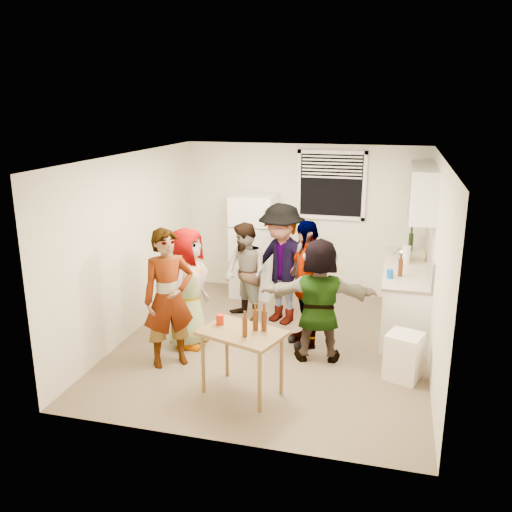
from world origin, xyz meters
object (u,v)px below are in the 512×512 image
(red_cup, at_px, (220,324))
(guest_black, at_px, (305,344))
(guest_stripe, at_px, (172,363))
(guest_back_left, at_px, (246,320))
(kettle, at_px, (404,259))
(wine_bottle, at_px, (410,251))
(guest_grey, at_px, (190,344))
(refrigerator, at_px, (254,245))
(beer_bottle_table, at_px, (245,336))
(blue_cup, at_px, (390,278))
(beer_bottle_counter, at_px, (400,276))
(guest_orange, at_px, (317,358))
(serving_table, at_px, (242,393))
(trash_bin, at_px, (403,358))
(guest_back_right, at_px, (281,321))

(red_cup, xyz_separation_m, guest_black, (0.76, 1.31, -0.75))
(guest_stripe, bearing_deg, guest_back_left, 34.16)
(kettle, height_order, wine_bottle, wine_bottle)
(wine_bottle, bearing_deg, guest_grey, -141.30)
(wine_bottle, height_order, guest_stripe, wine_bottle)
(refrigerator, bearing_deg, beer_bottle_table, -76.94)
(guest_black, bearing_deg, refrigerator, -177.39)
(blue_cup, distance_m, beer_bottle_table, 2.42)
(kettle, distance_m, guest_grey, 3.36)
(red_cup, bearing_deg, refrigerator, 97.64)
(guest_grey, relative_size, guest_black, 0.94)
(beer_bottle_table, bearing_deg, beer_bottle_counter, 52.51)
(guest_grey, bearing_deg, guest_stripe, -178.61)
(refrigerator, height_order, guest_grey, refrigerator)
(guest_orange, bearing_deg, serving_table, 47.98)
(guest_grey, xyz_separation_m, guest_back_left, (0.50, 1.00, 0.00))
(serving_table, relative_size, guest_black, 0.52)
(wine_bottle, distance_m, beer_bottle_counter, 1.37)
(beer_bottle_counter, relative_size, guest_grey, 0.15)
(refrigerator, relative_size, guest_grey, 1.06)
(red_cup, xyz_separation_m, guest_back_left, (-0.24, 1.91, -0.75))
(trash_bin, height_order, guest_stripe, trash_bin)
(guest_back_left, bearing_deg, guest_stripe, -67.85)
(beer_bottle_counter, relative_size, trash_bin, 0.42)
(kettle, height_order, guest_orange, kettle)
(beer_bottle_table, distance_m, guest_orange, 1.53)
(guest_grey, height_order, guest_back_right, guest_back_right)
(serving_table, relative_size, guest_orange, 0.56)
(blue_cup, bearing_deg, guest_stripe, -152.21)
(kettle, bearing_deg, blue_cup, -120.86)
(guest_back_left, distance_m, guest_black, 1.17)
(guest_grey, relative_size, guest_stripe, 0.93)
(guest_stripe, bearing_deg, red_cup, -61.52)
(serving_table, distance_m, guest_black, 1.51)
(trash_bin, height_order, guest_back_right, trash_bin)
(wine_bottle, height_order, guest_back_left, wine_bottle)
(kettle, relative_size, serving_table, 0.29)
(beer_bottle_counter, bearing_deg, guest_grey, -161.34)
(refrigerator, xyz_separation_m, guest_back_left, (0.17, -1.16, -0.85))
(wine_bottle, height_order, trash_bin, wine_bottle)
(beer_bottle_counter, xyz_separation_m, guest_black, (-1.18, -0.51, -0.90))
(blue_cup, height_order, red_cup, blue_cup)
(refrigerator, height_order, red_cup, refrigerator)
(wine_bottle, relative_size, blue_cup, 2.38)
(red_cup, bearing_deg, kettle, 53.18)
(red_cup, height_order, guest_orange, red_cup)
(guest_stripe, height_order, guest_back_left, guest_back_left)
(guest_grey, height_order, guest_orange, guest_grey)
(kettle, distance_m, beer_bottle_counter, 0.83)
(red_cup, relative_size, guest_stripe, 0.07)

